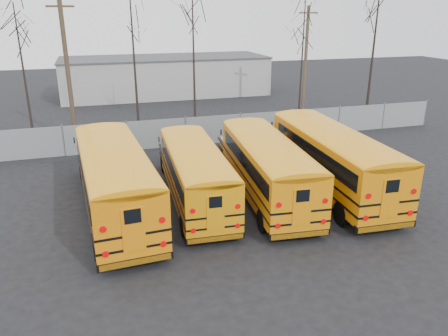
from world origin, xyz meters
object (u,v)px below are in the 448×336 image
object	(u,v)px
bus_b	(195,169)
bus_d	(330,154)
bus_a	(114,175)
utility_pole_left	(68,71)
bus_c	(266,163)
utility_pole_right	(306,58)

from	to	relation	value
bus_b	bus_d	distance (m)	7.06
bus_a	utility_pole_left	world-z (taller)	utility_pole_left
bus_a	bus_b	distance (m)	3.81
bus_a	bus_b	xyz separation A→B (m)	(3.79, 0.26, -0.24)
bus_a	bus_c	xyz separation A→B (m)	(7.31, -0.14, -0.11)
bus_b	bus_d	xyz separation A→B (m)	(7.03, -0.52, 0.26)
bus_b	utility_pole_left	world-z (taller)	utility_pole_left
bus_b	utility_pole_right	size ratio (longest dim) A/B	1.13
utility_pole_right	bus_a	bearing A→B (deg)	-124.26
bus_c	bus_a	bearing A→B (deg)	-175.77
bus_a	bus_b	world-z (taller)	bus_a
bus_b	utility_pole_left	xyz separation A→B (m)	(-5.80, 12.25, 3.34)
bus_d	utility_pole_right	world-z (taller)	utility_pole_right
bus_a	bus_c	bearing A→B (deg)	-4.68
bus_b	utility_pole_left	bearing A→B (deg)	118.54
utility_pole_left	utility_pole_right	world-z (taller)	utility_pole_left
bus_d	bus_b	bearing A→B (deg)	178.89
utility_pole_right	bus_d	bearing A→B (deg)	-100.95
bus_d	utility_pole_left	bearing A→B (deg)	138.29
bus_b	bus_c	size ratio (longest dim) A/B	0.93
bus_c	utility_pole_right	world-z (taller)	utility_pole_right
bus_a	bus_d	distance (m)	10.82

